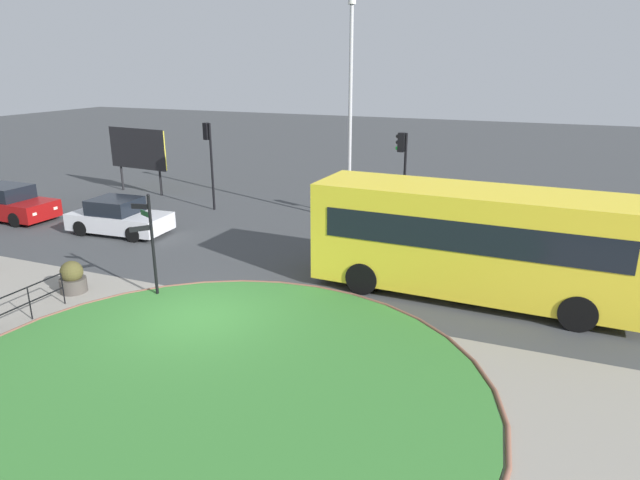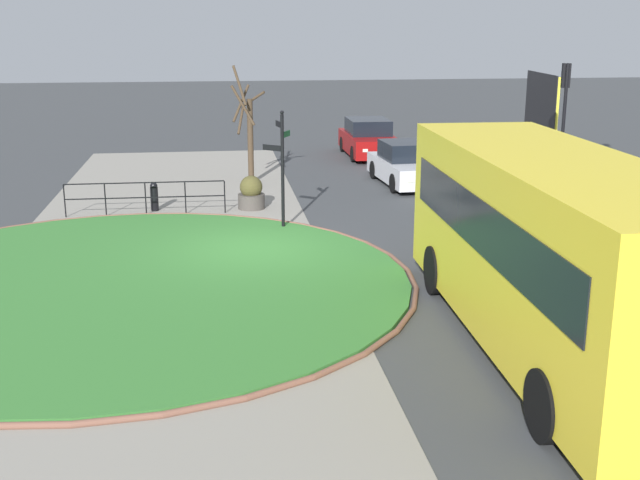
{
  "view_description": "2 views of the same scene",
  "coord_description": "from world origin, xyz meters",
  "px_view_note": "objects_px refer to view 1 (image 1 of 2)",
  "views": [
    {
      "loc": [
        8.5,
        -11.62,
        6.77
      ],
      "look_at": [
        2.96,
        1.65,
        2.19
      ],
      "focal_mm": 31.25,
      "sensor_mm": 36.0,
      "label": 1
    },
    {
      "loc": [
        18.71,
        -0.93,
        5.38
      ],
      "look_at": [
        4.71,
        0.95,
        1.53
      ],
      "focal_mm": 44.8,
      "sensor_mm": 36.0,
      "label": 2
    }
  ],
  "objects_px": {
    "car_near_lane": "(119,217)",
    "traffic_light_near": "(402,160)",
    "traffic_light_far": "(209,147)",
    "car_far_lane": "(8,204)",
    "lamppost_tall": "(350,109)",
    "signpost_directional": "(150,239)",
    "billboard_left": "(138,150)",
    "planter_near_signpost": "(72,278)",
    "bus_yellow": "(473,240)"
  },
  "relations": [
    {
      "from": "lamppost_tall",
      "to": "traffic_light_far",
      "type": "bearing_deg",
      "value": -174.84
    },
    {
      "from": "traffic_light_near",
      "to": "lamppost_tall",
      "type": "distance_m",
      "value": 3.14
    },
    {
      "from": "bus_yellow",
      "to": "car_near_lane",
      "type": "bearing_deg",
      "value": -2.7
    },
    {
      "from": "lamppost_tall",
      "to": "bus_yellow",
      "type": "bearing_deg",
      "value": -46.44
    },
    {
      "from": "planter_near_signpost",
      "to": "bus_yellow",
      "type": "bearing_deg",
      "value": 21.46
    },
    {
      "from": "traffic_light_far",
      "to": "signpost_directional",
      "type": "bearing_deg",
      "value": 127.62
    },
    {
      "from": "bus_yellow",
      "to": "traffic_light_far",
      "type": "xyz_separation_m",
      "value": [
        -13.05,
        5.96,
        1.24
      ]
    },
    {
      "from": "car_far_lane",
      "to": "lamppost_tall",
      "type": "bearing_deg",
      "value": 21.59
    },
    {
      "from": "signpost_directional",
      "to": "traffic_light_far",
      "type": "relative_size",
      "value": 0.78
    },
    {
      "from": "car_far_lane",
      "to": "signpost_directional",
      "type": "bearing_deg",
      "value": -21.45
    },
    {
      "from": "traffic_light_near",
      "to": "planter_near_signpost",
      "type": "height_order",
      "value": "traffic_light_near"
    },
    {
      "from": "signpost_directional",
      "to": "bus_yellow",
      "type": "relative_size",
      "value": 0.34
    },
    {
      "from": "car_far_lane",
      "to": "planter_near_signpost",
      "type": "relative_size",
      "value": 4.36
    },
    {
      "from": "traffic_light_near",
      "to": "billboard_left",
      "type": "bearing_deg",
      "value": -10.11
    },
    {
      "from": "car_far_lane",
      "to": "traffic_light_near",
      "type": "xyz_separation_m",
      "value": [
        16.76,
        5.3,
        2.25
      ]
    },
    {
      "from": "car_near_lane",
      "to": "car_far_lane",
      "type": "height_order",
      "value": "car_far_lane"
    },
    {
      "from": "car_near_lane",
      "to": "billboard_left",
      "type": "bearing_deg",
      "value": 119.62
    },
    {
      "from": "bus_yellow",
      "to": "billboard_left",
      "type": "relative_size",
      "value": 2.45
    },
    {
      "from": "billboard_left",
      "to": "lamppost_tall",
      "type": "bearing_deg",
      "value": 1.11
    },
    {
      "from": "traffic_light_far",
      "to": "lamppost_tall",
      "type": "distance_m",
      "value": 7.09
    },
    {
      "from": "billboard_left",
      "to": "planter_near_signpost",
      "type": "height_order",
      "value": "billboard_left"
    },
    {
      "from": "traffic_light_near",
      "to": "planter_near_signpost",
      "type": "bearing_deg",
      "value": 49.97
    },
    {
      "from": "car_near_lane",
      "to": "traffic_light_near",
      "type": "height_order",
      "value": "traffic_light_near"
    },
    {
      "from": "car_near_lane",
      "to": "traffic_light_far",
      "type": "height_order",
      "value": "traffic_light_far"
    },
    {
      "from": "bus_yellow",
      "to": "lamppost_tall",
      "type": "xyz_separation_m",
      "value": [
        -6.25,
        6.57,
        3.15
      ]
    },
    {
      "from": "car_near_lane",
      "to": "planter_near_signpost",
      "type": "bearing_deg",
      "value": -64.42
    },
    {
      "from": "planter_near_signpost",
      "to": "billboard_left",
      "type": "bearing_deg",
      "value": 121.41
    },
    {
      "from": "car_far_lane",
      "to": "bus_yellow",
      "type": "bearing_deg",
      "value": -2.5
    },
    {
      "from": "car_near_lane",
      "to": "car_far_lane",
      "type": "xyz_separation_m",
      "value": [
        -6.18,
        -0.18,
        0.05
      ]
    },
    {
      "from": "bus_yellow",
      "to": "traffic_light_near",
      "type": "height_order",
      "value": "traffic_light_near"
    },
    {
      "from": "car_near_lane",
      "to": "traffic_light_near",
      "type": "relative_size",
      "value": 1.04
    },
    {
      "from": "signpost_directional",
      "to": "traffic_light_near",
      "type": "distance_m",
      "value": 11.18
    },
    {
      "from": "car_far_lane",
      "to": "lamppost_tall",
      "type": "distance_m",
      "value": 15.97
    },
    {
      "from": "planter_near_signpost",
      "to": "traffic_light_far",
      "type": "bearing_deg",
      "value": 99.56
    },
    {
      "from": "traffic_light_far",
      "to": "planter_near_signpost",
      "type": "distance_m",
      "value": 10.85
    },
    {
      "from": "lamppost_tall",
      "to": "signpost_directional",
      "type": "bearing_deg",
      "value": -103.7
    },
    {
      "from": "car_near_lane",
      "to": "traffic_light_far",
      "type": "xyz_separation_m",
      "value": [
        1.35,
        4.85,
        2.34
      ]
    },
    {
      "from": "car_far_lane",
      "to": "traffic_light_near",
      "type": "height_order",
      "value": "traffic_light_near"
    },
    {
      "from": "signpost_directional",
      "to": "car_near_lane",
      "type": "height_order",
      "value": "signpost_directional"
    },
    {
      "from": "car_far_lane",
      "to": "billboard_left",
      "type": "xyz_separation_m",
      "value": [
        1.96,
        6.63,
        1.63
      ]
    },
    {
      "from": "bus_yellow",
      "to": "traffic_light_near",
      "type": "bearing_deg",
      "value": -56.79
    },
    {
      "from": "bus_yellow",
      "to": "billboard_left",
      "type": "height_order",
      "value": "billboard_left"
    },
    {
      "from": "lamppost_tall",
      "to": "traffic_light_near",
      "type": "bearing_deg",
      "value": -8.17
    },
    {
      "from": "signpost_directional",
      "to": "lamppost_tall",
      "type": "bearing_deg",
      "value": 76.3
    },
    {
      "from": "car_near_lane",
      "to": "traffic_light_far",
      "type": "relative_size",
      "value": 1.02
    },
    {
      "from": "traffic_light_far",
      "to": "planter_near_signpost",
      "type": "height_order",
      "value": "traffic_light_far"
    },
    {
      "from": "signpost_directional",
      "to": "traffic_light_far",
      "type": "distance_m",
      "value": 10.66
    },
    {
      "from": "car_far_lane",
      "to": "car_near_lane",
      "type": "bearing_deg",
      "value": 1.76
    },
    {
      "from": "car_near_lane",
      "to": "traffic_light_near",
      "type": "xyz_separation_m",
      "value": [
        10.58,
        5.12,
        2.3
      ]
    },
    {
      "from": "traffic_light_near",
      "to": "traffic_light_far",
      "type": "bearing_deg",
      "value": -3.34
    }
  ]
}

